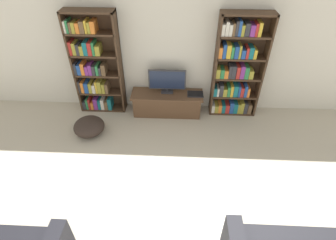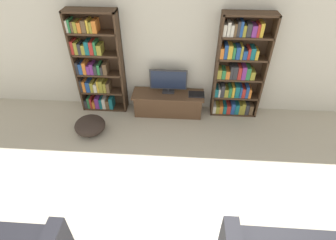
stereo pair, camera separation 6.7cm
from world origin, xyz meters
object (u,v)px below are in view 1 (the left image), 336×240
object	(u,v)px
bookshelf_right	(236,70)
tv_stand	(167,103)
beanbag_ottoman	(89,127)
bookshelf_left	(95,66)
laptop	(195,94)
television	(167,81)

from	to	relation	value
bookshelf_right	tv_stand	world-z (taller)	bookshelf_right
tv_stand	beanbag_ottoman	bearing A→B (deg)	-152.92
bookshelf_left	laptop	size ratio (longest dim) A/B	6.42
bookshelf_left	tv_stand	xyz separation A→B (m)	(1.42, -0.12, -0.75)
beanbag_ottoman	laptop	bearing A→B (deg)	20.03
bookshelf_left	bookshelf_right	distance (m)	2.74
television	laptop	size ratio (longest dim) A/B	2.32
beanbag_ottoman	tv_stand	bearing A→B (deg)	27.08
bookshelf_right	television	distance (m)	1.35
tv_stand	bookshelf_left	bearing A→B (deg)	175.20
bookshelf_right	television	world-z (taller)	bookshelf_right
bookshelf_left	television	xyz separation A→B (m)	(1.42, -0.05, -0.26)
tv_stand	beanbag_ottoman	xyz separation A→B (m)	(-1.44, -0.73, -0.07)
bookshelf_left	bookshelf_right	size ratio (longest dim) A/B	1.00
bookshelf_left	beanbag_ottoman	world-z (taller)	bookshelf_left
television	bookshelf_left	bearing A→B (deg)	177.81
television	bookshelf_right	bearing A→B (deg)	2.18
bookshelf_right	laptop	size ratio (longest dim) A/B	6.42
bookshelf_left	beanbag_ottoman	bearing A→B (deg)	-91.46
bookshelf_left	tv_stand	world-z (taller)	bookshelf_left
bookshelf_left	laptop	world-z (taller)	bookshelf_left
bookshelf_right	laptop	distance (m)	0.91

